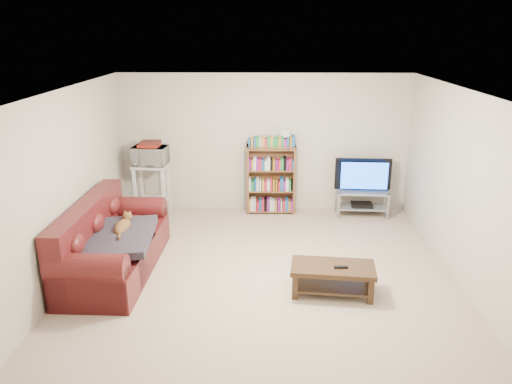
{
  "coord_description": "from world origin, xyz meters",
  "views": [
    {
      "loc": [
        0.03,
        -5.99,
        3.1
      ],
      "look_at": [
        -0.1,
        0.4,
        1.0
      ],
      "focal_mm": 35.0,
      "sensor_mm": 36.0,
      "label": 1
    }
  ],
  "objects_px": {
    "sofa": "(109,248)",
    "bookshelf": "(271,178)",
    "tv_stand": "(362,199)",
    "coffee_table": "(333,274)"
  },
  "relations": [
    {
      "from": "tv_stand",
      "to": "bookshelf",
      "type": "distance_m",
      "value": 1.61
    },
    {
      "from": "sofa",
      "to": "bookshelf",
      "type": "distance_m",
      "value": 3.16
    },
    {
      "from": "coffee_table",
      "to": "bookshelf",
      "type": "height_order",
      "value": "bookshelf"
    },
    {
      "from": "coffee_table",
      "to": "tv_stand",
      "type": "distance_m",
      "value": 2.84
    },
    {
      "from": "coffee_table",
      "to": "sofa",
      "type": "bearing_deg",
      "value": 175.33
    },
    {
      "from": "tv_stand",
      "to": "bookshelf",
      "type": "bearing_deg",
      "value": 178.88
    },
    {
      "from": "sofa",
      "to": "bookshelf",
      "type": "bearing_deg",
      "value": 47.76
    },
    {
      "from": "coffee_table",
      "to": "bookshelf",
      "type": "distance_m",
      "value": 2.94
    },
    {
      "from": "coffee_table",
      "to": "tv_stand",
      "type": "relative_size",
      "value": 1.16
    },
    {
      "from": "sofa",
      "to": "tv_stand",
      "type": "height_order",
      "value": "sofa"
    }
  ]
}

